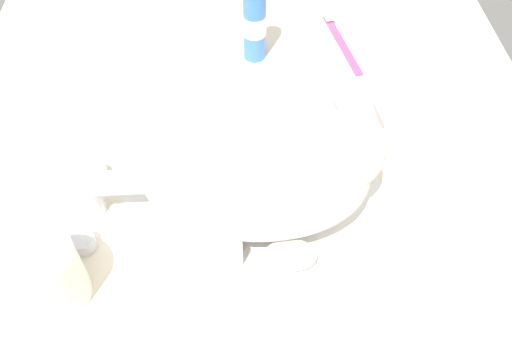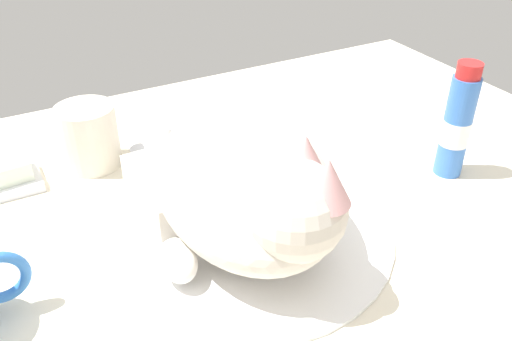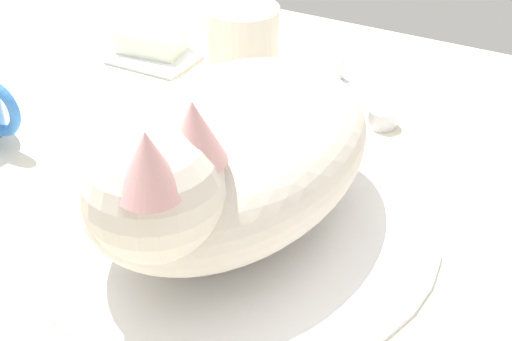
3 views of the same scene
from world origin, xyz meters
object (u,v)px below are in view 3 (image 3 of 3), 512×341
soap_bar (152,41)px  faucet (328,95)px  rinse_cup (243,45)px  cat (220,159)px

soap_bar → faucet: bearing=-7.4°
faucet → rinse_cup: bearing=163.0°
faucet → soap_bar: 22.35cm
cat → soap_bar: size_ratio=4.30×
faucet → soap_bar: size_ratio=1.90×
faucet → rinse_cup: (-11.00, 3.37, 1.39)cm
faucet → cat: bearing=-90.6°
faucet → cat: 20.25cm
faucet → soap_bar: (-22.16, 2.87, -0.30)cm
faucet → soap_bar: bearing=172.6°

